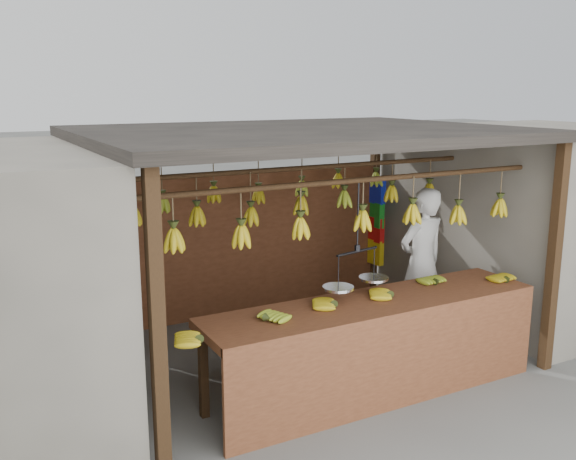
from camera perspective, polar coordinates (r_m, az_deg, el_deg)
ground at (r=7.03m, az=1.18°, el=-10.88°), size 80.00×80.00×0.00m
stall at (r=6.79m, az=-0.11°, el=5.58°), size 4.30×3.30×2.40m
neighbor_right at (r=8.96m, az=21.69°, el=1.07°), size 3.00×3.00×2.30m
counter at (r=5.88m, az=8.24°, el=-8.46°), size 3.52×0.75×0.96m
hanging_bananas at (r=6.56m, az=1.22°, el=2.23°), size 3.64×2.23×0.39m
balance_scale at (r=5.85m, az=6.11°, el=-4.22°), size 0.72×0.36×0.95m
vendor at (r=7.48m, az=11.79°, el=-2.78°), size 0.65×0.46×1.71m
bag_bundles at (r=8.83m, az=7.86°, el=0.71°), size 0.08×0.26×1.19m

